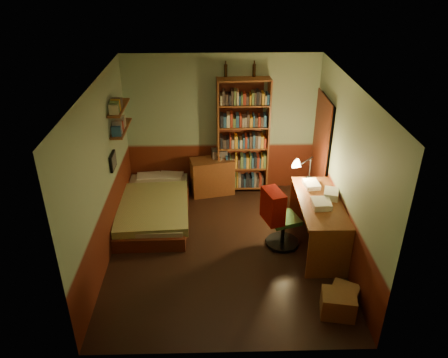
{
  "coord_description": "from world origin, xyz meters",
  "views": [
    {
      "loc": [
        -0.16,
        -5.55,
        4.2
      ],
      "look_at": [
        0.0,
        0.25,
        1.1
      ],
      "focal_mm": 35.0,
      "sensor_mm": 36.0,
      "label": 1
    }
  ],
  "objects_px": {
    "dresser": "(212,176)",
    "desk_lamp": "(311,161)",
    "office_chair": "(284,215)",
    "bookshelf": "(243,138)",
    "cardboard_box_a": "(338,304)",
    "mini_stereo": "(219,153)",
    "cardboard_box_b": "(344,295)",
    "bed": "(154,200)",
    "desk": "(318,224)"
  },
  "relations": [
    {
      "from": "desk",
      "to": "bed",
      "type": "bearing_deg",
      "value": 160.99
    },
    {
      "from": "cardboard_box_a",
      "to": "cardboard_box_b",
      "type": "xyz_separation_m",
      "value": [
        0.15,
        0.21,
        -0.04
      ]
    },
    {
      "from": "bookshelf",
      "to": "cardboard_box_a",
      "type": "distance_m",
      "value": 3.56
    },
    {
      "from": "desk_lamp",
      "to": "office_chair",
      "type": "xyz_separation_m",
      "value": [
        -0.49,
        -0.65,
        -0.59
      ]
    },
    {
      "from": "desk",
      "to": "cardboard_box_a",
      "type": "height_order",
      "value": "desk"
    },
    {
      "from": "cardboard_box_b",
      "to": "desk",
      "type": "bearing_deg",
      "value": 95.53
    },
    {
      "from": "mini_stereo",
      "to": "cardboard_box_a",
      "type": "height_order",
      "value": "mini_stereo"
    },
    {
      "from": "dresser",
      "to": "office_chair",
      "type": "height_order",
      "value": "office_chair"
    },
    {
      "from": "cardboard_box_a",
      "to": "bed",
      "type": "bearing_deg",
      "value": 137.38
    },
    {
      "from": "desk_lamp",
      "to": "office_chair",
      "type": "relative_size",
      "value": 0.57
    },
    {
      "from": "mini_stereo",
      "to": "cardboard_box_a",
      "type": "xyz_separation_m",
      "value": [
        1.46,
        -3.32,
        -0.62
      ]
    },
    {
      "from": "mini_stereo",
      "to": "cardboard_box_b",
      "type": "distance_m",
      "value": 3.56
    },
    {
      "from": "bed",
      "to": "mini_stereo",
      "type": "distance_m",
      "value": 1.54
    },
    {
      "from": "dresser",
      "to": "desk_lamp",
      "type": "xyz_separation_m",
      "value": [
        1.59,
        -1.04,
        0.8
      ]
    },
    {
      "from": "mini_stereo",
      "to": "desk_lamp",
      "type": "xyz_separation_m",
      "value": [
        1.45,
        -1.16,
        0.37
      ]
    },
    {
      "from": "dresser",
      "to": "desk_lamp",
      "type": "height_order",
      "value": "desk_lamp"
    },
    {
      "from": "bookshelf",
      "to": "cardboard_box_b",
      "type": "distance_m",
      "value": 3.43
    },
    {
      "from": "desk_lamp",
      "to": "cardboard_box_b",
      "type": "distance_m",
      "value": 2.2
    },
    {
      "from": "dresser",
      "to": "desk_lamp",
      "type": "distance_m",
      "value": 2.06
    },
    {
      "from": "bookshelf",
      "to": "cardboard_box_a",
      "type": "xyz_separation_m",
      "value": [
        1.03,
        -3.28,
        -0.94
      ]
    },
    {
      "from": "desk",
      "to": "cardboard_box_a",
      "type": "distance_m",
      "value": 1.47
    },
    {
      "from": "office_chair",
      "to": "cardboard_box_b",
      "type": "height_order",
      "value": "office_chair"
    },
    {
      "from": "bookshelf",
      "to": "bed",
      "type": "bearing_deg",
      "value": -154.51
    },
    {
      "from": "bed",
      "to": "mini_stereo",
      "type": "xyz_separation_m",
      "value": [
        1.15,
        0.92,
        0.47
      ]
    },
    {
      "from": "bed",
      "to": "mini_stereo",
      "type": "height_order",
      "value": "mini_stereo"
    },
    {
      "from": "dresser",
      "to": "office_chair",
      "type": "xyz_separation_m",
      "value": [
        1.1,
        -1.68,
        0.2
      ]
    },
    {
      "from": "cardboard_box_b",
      "to": "bookshelf",
      "type": "bearing_deg",
      "value": 110.92
    },
    {
      "from": "dresser",
      "to": "mini_stereo",
      "type": "xyz_separation_m",
      "value": [
        0.14,
        0.12,
        0.43
      ]
    },
    {
      "from": "dresser",
      "to": "cardboard_box_b",
      "type": "height_order",
      "value": "dresser"
    },
    {
      "from": "bed",
      "to": "desk",
      "type": "bearing_deg",
      "value": -20.5
    },
    {
      "from": "desk",
      "to": "office_chair",
      "type": "xyz_separation_m",
      "value": [
        -0.52,
        0.06,
        0.14
      ]
    },
    {
      "from": "mini_stereo",
      "to": "desk_lamp",
      "type": "distance_m",
      "value": 1.9
    },
    {
      "from": "bed",
      "to": "cardboard_box_b",
      "type": "bearing_deg",
      "value": -39.17
    },
    {
      "from": "mini_stereo",
      "to": "desk_lamp",
      "type": "relative_size",
      "value": 0.43
    },
    {
      "from": "cardboard_box_b",
      "to": "bed",
      "type": "bearing_deg",
      "value": 141.5
    },
    {
      "from": "dresser",
      "to": "desk",
      "type": "distance_m",
      "value": 2.38
    },
    {
      "from": "dresser",
      "to": "bookshelf",
      "type": "height_order",
      "value": "bookshelf"
    },
    {
      "from": "desk",
      "to": "cardboard_box_b",
      "type": "relative_size",
      "value": 4.48
    },
    {
      "from": "mini_stereo",
      "to": "bookshelf",
      "type": "xyz_separation_m",
      "value": [
        0.43,
        -0.04,
        0.32
      ]
    },
    {
      "from": "bed",
      "to": "cardboard_box_a",
      "type": "height_order",
      "value": "bed"
    },
    {
      "from": "bed",
      "to": "office_chair",
      "type": "bearing_deg",
      "value": -23.47
    },
    {
      "from": "bookshelf",
      "to": "office_chair",
      "type": "distance_m",
      "value": 1.93
    },
    {
      "from": "bed",
      "to": "office_chair",
      "type": "distance_m",
      "value": 2.3
    },
    {
      "from": "dresser",
      "to": "bookshelf",
      "type": "bearing_deg",
      "value": -3.78
    },
    {
      "from": "bed",
      "to": "desk",
      "type": "distance_m",
      "value": 2.8
    },
    {
      "from": "bed",
      "to": "cardboard_box_a",
      "type": "xyz_separation_m",
      "value": [
        2.6,
        -2.4,
        -0.15
      ]
    },
    {
      "from": "bed",
      "to": "bookshelf",
      "type": "height_order",
      "value": "bookshelf"
    },
    {
      "from": "mini_stereo",
      "to": "office_chair",
      "type": "height_order",
      "value": "office_chair"
    },
    {
      "from": "desk_lamp",
      "to": "bookshelf",
      "type": "bearing_deg",
      "value": 153.88
    },
    {
      "from": "mini_stereo",
      "to": "cardboard_box_a",
      "type": "relative_size",
      "value": 0.65
    }
  ]
}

